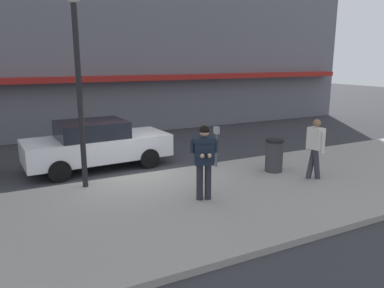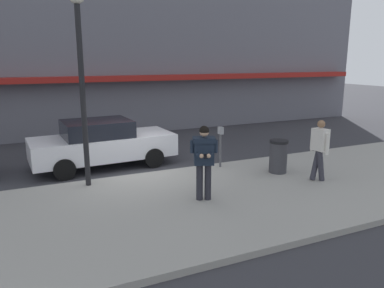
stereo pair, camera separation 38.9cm
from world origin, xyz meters
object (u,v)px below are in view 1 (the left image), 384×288
at_px(pedestrian_in_light_coat, 315,145).
at_px(man_texting_on_phone, 204,155).
at_px(parking_meter, 216,141).
at_px(parked_sedan_mid, 97,144).
at_px(street_lamp_post, 78,71).
at_px(trash_bin, 274,155).

bearing_deg(pedestrian_in_light_coat, man_texting_on_phone, 179.99).
relative_size(man_texting_on_phone, pedestrian_in_light_coat, 1.06).
bearing_deg(parking_meter, pedestrian_in_light_coat, -51.83).
relative_size(parked_sedan_mid, man_texting_on_phone, 2.55).
bearing_deg(parked_sedan_mid, pedestrian_in_light_coat, -40.73).
xyz_separation_m(man_texting_on_phone, street_lamp_post, (-2.33, 2.25, 1.89)).
bearing_deg(parking_meter, parked_sedan_mid, 147.76).
xyz_separation_m(parked_sedan_mid, man_texting_on_phone, (1.51, -4.35, 0.46)).
bearing_deg(trash_bin, parked_sedan_mid, 144.04).
xyz_separation_m(man_texting_on_phone, pedestrian_in_light_coat, (3.54, -0.00, -0.14)).
bearing_deg(pedestrian_in_light_coat, parking_meter, 128.17).
bearing_deg(street_lamp_post, trash_bin, -12.49).
xyz_separation_m(parking_meter, trash_bin, (1.27, -1.23, -0.34)).
xyz_separation_m(pedestrian_in_light_coat, trash_bin, (-0.54, 1.07, -0.47)).
xyz_separation_m(pedestrian_in_light_coat, street_lamp_post, (-5.87, 2.25, 2.03)).
relative_size(man_texting_on_phone, parking_meter, 1.42).
bearing_deg(man_texting_on_phone, pedestrian_in_light_coat, -0.01).
distance_m(man_texting_on_phone, street_lamp_post, 3.75).
height_order(parking_meter, trash_bin, parking_meter).
relative_size(pedestrian_in_light_coat, parking_meter, 1.34).
relative_size(parked_sedan_mid, parking_meter, 3.62).
height_order(pedestrian_in_light_coat, street_lamp_post, street_lamp_post).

